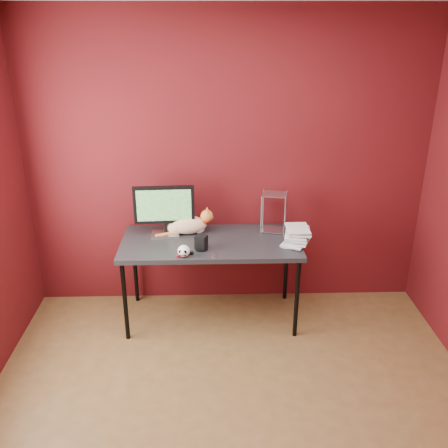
{
  "coord_description": "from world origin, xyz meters",
  "views": [
    {
      "loc": [
        -0.15,
        -2.43,
        2.5
      ],
      "look_at": [
        -0.04,
        1.15,
        0.99
      ],
      "focal_mm": 40.0,
      "sensor_mm": 36.0,
      "label": 1
    }
  ],
  "objects_px": {
    "desk": "(211,246)",
    "monitor": "(164,208)",
    "cat": "(188,225)",
    "skull_mug": "(184,251)",
    "book_stack": "(290,157)",
    "speaker": "(201,243)"
  },
  "relations": [
    {
      "from": "desk",
      "to": "monitor",
      "type": "relative_size",
      "value": 2.93
    },
    {
      "from": "cat",
      "to": "skull_mug",
      "type": "bearing_deg",
      "value": -92.27
    },
    {
      "from": "book_stack",
      "to": "desk",
      "type": "bearing_deg",
      "value": 177.18
    },
    {
      "from": "monitor",
      "to": "skull_mug",
      "type": "xyz_separation_m",
      "value": [
        0.18,
        -0.42,
        -0.2
      ]
    },
    {
      "from": "desk",
      "to": "cat",
      "type": "bearing_deg",
      "value": 140.34
    },
    {
      "from": "desk",
      "to": "cat",
      "type": "height_order",
      "value": "cat"
    },
    {
      "from": "cat",
      "to": "book_stack",
      "type": "height_order",
      "value": "book_stack"
    },
    {
      "from": "skull_mug",
      "to": "book_stack",
      "type": "height_order",
      "value": "book_stack"
    },
    {
      "from": "desk",
      "to": "cat",
      "type": "relative_size",
      "value": 3.02
    },
    {
      "from": "desk",
      "to": "cat",
      "type": "distance_m",
      "value": 0.29
    },
    {
      "from": "skull_mug",
      "to": "speaker",
      "type": "distance_m",
      "value": 0.18
    },
    {
      "from": "book_stack",
      "to": "speaker",
      "type": "bearing_deg",
      "value": -169.31
    },
    {
      "from": "cat",
      "to": "skull_mug",
      "type": "distance_m",
      "value": 0.46
    },
    {
      "from": "skull_mug",
      "to": "cat",
      "type": "bearing_deg",
      "value": 98.65
    },
    {
      "from": "desk",
      "to": "speaker",
      "type": "bearing_deg",
      "value": -114.71
    },
    {
      "from": "book_stack",
      "to": "cat",
      "type": "bearing_deg",
      "value": 166.78
    },
    {
      "from": "skull_mug",
      "to": "speaker",
      "type": "height_order",
      "value": "speaker"
    },
    {
      "from": "monitor",
      "to": "book_stack",
      "type": "xyz_separation_m",
      "value": [
        1.02,
        -0.16,
        0.48
      ]
    },
    {
      "from": "desk",
      "to": "skull_mug",
      "type": "height_order",
      "value": "skull_mug"
    },
    {
      "from": "speaker",
      "to": "book_stack",
      "type": "relative_size",
      "value": 0.08
    },
    {
      "from": "monitor",
      "to": "cat",
      "type": "xyz_separation_m",
      "value": [
        0.19,
        0.03,
        -0.17
      ]
    },
    {
      "from": "desk",
      "to": "monitor",
      "type": "height_order",
      "value": "monitor"
    }
  ]
}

